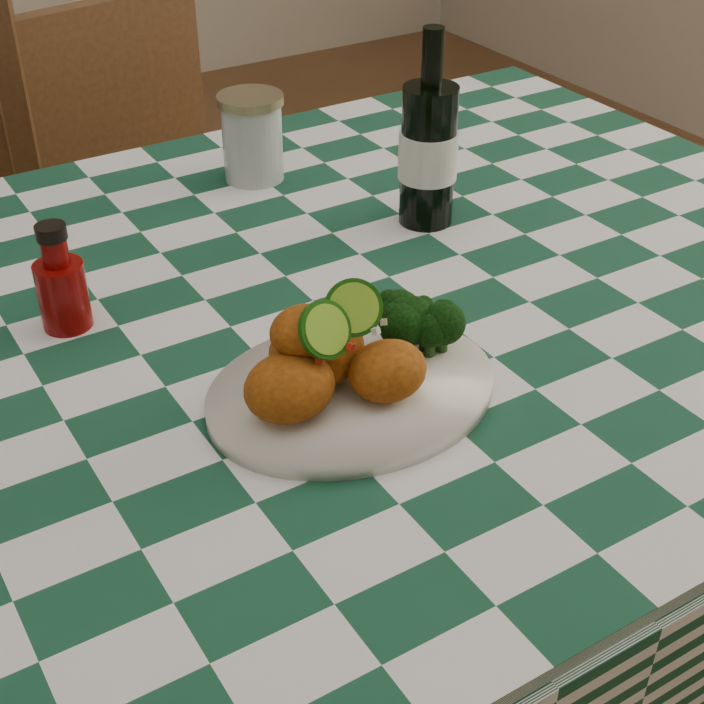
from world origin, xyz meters
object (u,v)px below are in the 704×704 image
dining_table (252,580)px  wooden_chair_right (179,269)px  fried_chicken_pile (339,343)px  ketchup_bottle (60,277)px  beer_bottle (429,129)px  plate (352,391)px  mason_jar (252,138)px

dining_table → wooden_chair_right: (0.21, 0.71, 0.06)m
fried_chicken_pile → ketchup_bottle: (-0.18, 0.27, -0.01)m
beer_bottle → wooden_chair_right: beer_bottle is taller
dining_table → plate: 0.44m
fried_chicken_pile → wooden_chair_right: (0.18, 0.89, -0.40)m
dining_table → wooden_chair_right: 0.74m
ketchup_bottle → wooden_chair_right: same height
dining_table → beer_bottle: bearing=16.7°
dining_table → mason_jar: mason_jar is taller
ketchup_bottle → plate: bearing=-55.1°
fried_chicken_pile → beer_bottle: size_ratio=0.65×
ketchup_bottle → fried_chicken_pile: bearing=-57.1°
beer_bottle → wooden_chair_right: (-0.11, 0.61, -0.46)m
ketchup_bottle → beer_bottle: bearing=0.3°
plate → mason_jar: bearing=73.1°
dining_table → mason_jar: (0.20, 0.33, 0.45)m
fried_chicken_pile → beer_bottle: (0.29, 0.28, 0.05)m
dining_table → beer_bottle: (0.32, 0.10, 0.52)m
mason_jar → wooden_chair_right: 0.55m
mason_jar → wooden_chair_right: (0.01, 0.38, -0.39)m
plate → ketchup_bottle: bearing=124.9°
ketchup_bottle → beer_bottle: size_ratio=0.49×
ketchup_bottle → mason_jar: 0.42m
fried_chicken_pile → plate: bearing=0.0°
ketchup_bottle → wooden_chair_right: (0.36, 0.62, -0.39)m
dining_table → beer_bottle: beer_bottle is taller
ketchup_bottle → mason_jar: bearing=34.4°
wooden_chair_right → fried_chicken_pile: bearing=-114.0°
beer_bottle → wooden_chair_right: size_ratio=0.27×
ketchup_bottle → mason_jar: same height
mason_jar → wooden_chair_right: same height
fried_chicken_pile → mason_jar: size_ratio=1.35×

